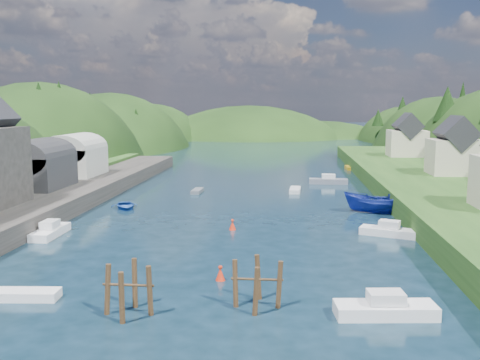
# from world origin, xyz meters

# --- Properties ---
(ground) EXTENTS (600.00, 600.00, 0.00)m
(ground) POSITION_xyz_m (0.00, 50.00, 0.00)
(ground) COLOR black
(ground) RESTS_ON ground
(hillside_left) EXTENTS (44.00, 245.56, 52.00)m
(hillside_left) POSITION_xyz_m (-45.00, 75.00, -8.03)
(hillside_left) COLOR black
(hillside_left) RESTS_ON ground
(far_hills) EXTENTS (103.00, 68.00, 44.00)m
(far_hills) POSITION_xyz_m (1.22, 174.01, -10.80)
(far_hills) COLOR black
(far_hills) RESTS_ON ground
(hill_trees) EXTENTS (90.06, 150.12, 12.19)m
(hill_trees) POSITION_xyz_m (0.78, 64.30, 11.13)
(hill_trees) COLOR black
(hill_trees) RESTS_ON ground
(boat_sheds) EXTENTS (7.00, 21.00, 7.50)m
(boat_sheds) POSITION_xyz_m (-26.00, 39.00, 5.27)
(boat_sheds) COLOR #2D2D30
(boat_sheds) RESTS_ON quay_left
(terrace_right) EXTENTS (16.00, 120.00, 2.40)m
(terrace_right) POSITION_xyz_m (25.00, 40.00, 1.20)
(terrace_right) COLOR #234719
(terrace_right) RESTS_ON ground
(right_bank_cottages) EXTENTS (9.00, 59.24, 8.41)m
(right_bank_cottages) POSITION_xyz_m (28.00, 48.33, 5.84)
(right_bank_cottages) COLOR beige
(right_bank_cottages) RESTS_ON terrace_right
(piling_cluster_near) EXTENTS (3.07, 2.88, 3.65)m
(piling_cluster_near) POSITION_xyz_m (-3.88, -1.12, 1.25)
(piling_cluster_near) COLOR #382314
(piling_cluster_near) RESTS_ON ground
(piling_cluster_far) EXTENTS (3.20, 2.99, 3.54)m
(piling_cluster_far) POSITION_xyz_m (3.58, 0.80, 1.20)
(piling_cluster_far) COLOR #382314
(piling_cluster_far) RESTS_ON ground
(channel_buoy_near) EXTENTS (0.70, 0.70, 1.10)m
(channel_buoy_near) POSITION_xyz_m (0.69, 5.58, 0.48)
(channel_buoy_near) COLOR red
(channel_buoy_near) RESTS_ON ground
(channel_buoy_far) EXTENTS (0.70, 0.70, 1.10)m
(channel_buoy_far) POSITION_xyz_m (-0.09, 20.94, 0.48)
(channel_buoy_far) COLOR red
(channel_buoy_far) RESTS_ON ground
(moored_boats) EXTENTS (37.47, 84.06, 2.48)m
(moored_boats) POSITION_xyz_m (0.28, 20.43, 0.75)
(moored_boats) COLOR white
(moored_boats) RESTS_ON ground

